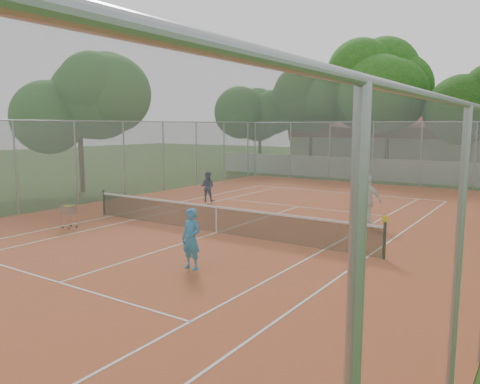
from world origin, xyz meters
The scene contains 12 objects.
ground centered at (0.00, 0.00, 0.00)m, with size 120.00×120.00×0.00m, color #1D360E.
court_pad centered at (0.00, 0.00, 0.01)m, with size 18.00×34.00×0.02m, color #B54623.
court_lines centered at (0.00, 0.00, 0.02)m, with size 10.98×23.78×0.01m, color white.
tennis_net centered at (0.00, 0.00, 0.51)m, with size 11.88×0.10×0.98m, color black.
perimeter_fence centered at (0.00, 0.00, 2.00)m, with size 18.00×34.00×4.00m, color slate.
boundary_wall centered at (0.00, 19.00, 0.75)m, with size 26.00×0.30×1.50m, color silver.
clubhouse centered at (-2.00, 29.00, 2.20)m, with size 16.40×9.00×4.40m, color beige.
tropical_trees centered at (0.00, 22.00, 5.00)m, with size 29.00×19.00×10.00m, color black.
player_near centered at (1.97, -3.76, 0.83)m, with size 0.59×0.39×1.63m, color blue.
player_far_left centered at (-4.47, 5.26, 0.77)m, with size 0.73×0.57×1.49m, color #1E184A.
player_far_right centered at (4.03, 4.17, 0.98)m, with size 1.13×0.47×1.93m, color white.
ball_hopper centered at (-4.92, -2.47, 0.49)m, with size 0.46×0.46×0.95m, color #A9A9AF.
Camera 1 is at (9.71, -13.02, 3.81)m, focal length 35.00 mm.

